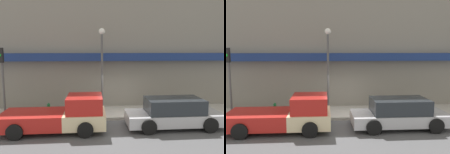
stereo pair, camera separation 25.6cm
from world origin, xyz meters
The scene contains 8 objects.
ground_plane centered at (0.00, 0.00, 0.00)m, with size 80.00×80.00×0.00m, color #4C4C4F.
sidewalk centered at (0.00, 1.29, 0.08)m, with size 36.00×2.58×0.17m.
building centered at (0.02, 4.06, 4.62)m, with size 19.80×3.80×10.75m.
pickup_truck centered at (-3.13, -1.30, 0.77)m, with size 5.04×2.25×1.75m.
parked_car centered at (2.57, -1.30, 0.75)m, with size 4.90×2.05×1.53m.
fire_hydrant centered at (-4.21, 0.93, 0.51)m, with size 0.19×0.19×0.69m.
street_lamp centered at (-1.03, 0.93, 3.38)m, with size 0.36×0.36×5.08m.
traffic_light centered at (-6.53, 0.39, 2.87)m, with size 0.28×0.42×3.94m.
Camera 2 is at (-1.29, -11.97, 4.01)m, focal length 35.00 mm.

